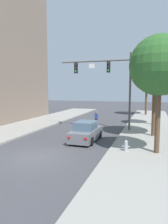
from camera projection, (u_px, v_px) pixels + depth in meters
ground_plane at (36, 157)px, 12.89m from camera, size 120.00×120.00×0.00m
sidewalk_right at (147, 168)px, 10.90m from camera, size 5.00×60.00×0.15m
traffic_signal_mast at (109, 77)px, 20.85m from camera, size 7.23×0.38×7.50m
car_lead_grey at (86, 132)px, 16.94m from camera, size 1.86×4.25×1.60m
pedestrian_crossing_road at (96, 118)px, 23.84m from camera, size 0.36×0.22×1.64m
fire_hydrant at (126, 146)px, 13.65m from camera, size 0.48×0.24×0.72m
street_tree_nearest at (160, 66)px, 12.76m from camera, size 3.70×3.70×7.30m
street_tree_second at (155, 68)px, 17.61m from camera, size 4.32×4.32×7.95m
street_tree_third at (156, 80)px, 23.33m from camera, size 2.92×2.92×6.50m
street_tree_farthest at (147, 74)px, 32.50m from camera, size 4.22×4.22×8.52m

